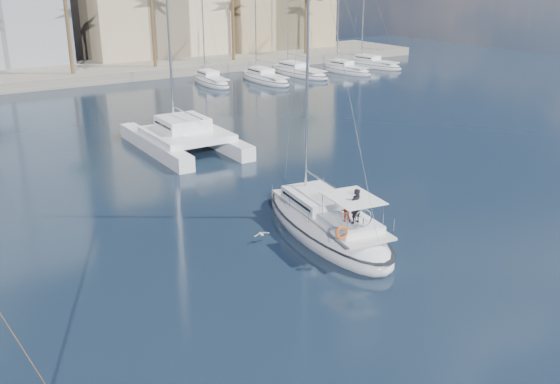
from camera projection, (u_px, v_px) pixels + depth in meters
ground at (296, 273)px, 28.76m from camera, size 160.00×160.00×0.00m
quay at (13, 79)px, 76.52m from camera, size 120.00×14.00×1.20m
main_sloop at (326, 224)px, 32.89m from camera, size 5.43×12.09×17.31m
catamaran at (184, 134)px, 48.34m from camera, size 6.31×12.22×17.62m
seagull at (261, 234)px, 31.84m from camera, size 0.92×0.40×0.17m
moored_yacht_a at (211, 84)px, 76.08m from camera, size 3.37×9.52×11.90m
moored_yacht_b at (265, 82)px, 77.87m from camera, size 3.32×10.83×13.72m
moored_yacht_c at (298, 75)px, 82.81m from camera, size 3.98×12.33×15.54m
moored_yacht_d at (346, 73)px, 84.61m from camera, size 3.52×9.55×11.90m
moored_yacht_e at (372, 67)px, 89.55m from camera, size 4.61×11.11×13.72m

